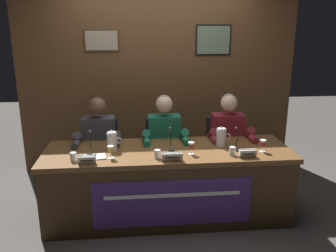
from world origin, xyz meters
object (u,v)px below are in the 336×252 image
object	(u,v)px
water_cup_right	(232,152)
juice_glass_right	(263,144)
juice_glass_center	(191,146)
microphone_left	(90,147)
microphone_right	(238,143)
conference_table	(169,176)
nameplate_center	(172,157)
water_pitcher_right_side	(221,137)
document_stack_left	(94,157)
panelist_left	(99,143)
chair_center	(163,157)
chair_right	(223,155)
panelist_right	(229,139)
nameplate_left	(87,160)
water_pitcher_left_side	(112,141)
water_cup_center	(157,155)
water_cup_left	(73,157)
panelist_center	(165,141)
nameplate_right	(248,153)
juice_glass_left	(111,150)
chair_left	(101,159)
microphone_center	(171,143)

from	to	relation	value
water_cup_right	juice_glass_right	bearing A→B (deg)	11.65
juice_glass_center	microphone_left	bearing A→B (deg)	174.07
juice_glass_right	microphone_right	world-z (taller)	microphone_right
conference_table	juice_glass_center	size ratio (longest dim) A/B	20.22
microphone_right	juice_glass_right	bearing A→B (deg)	-19.51
nameplate_center	water_pitcher_right_side	bearing A→B (deg)	33.89
microphone_left	document_stack_left	distance (m)	0.14
panelist_left	chair_center	size ratio (longest dim) A/B	1.37
chair_right	panelist_right	world-z (taller)	panelist_right
panelist_left	juice_glass_right	size ratio (longest dim) A/B	9.76
panelist_right	microphone_right	bearing A→B (deg)	-93.56
nameplate_left	panelist_left	bearing A→B (deg)	86.98
microphone_left	document_stack_left	bearing A→B (deg)	-64.47
water_pitcher_right_side	conference_table	bearing A→B (deg)	-163.41
juice_glass_right	water_pitcher_left_side	xyz separation A→B (m)	(-1.50, 0.19, 0.01)
juice_glass_center	panelist_right	size ratio (longest dim) A/B	0.10
chair_right	water_cup_right	bearing A→B (deg)	-99.05
water_pitcher_right_side	water_cup_center	bearing A→B (deg)	-156.48
panelist_right	juice_glass_right	xyz separation A→B (m)	(0.20, -0.54, 0.12)
water_cup_left	panelist_center	xyz separation A→B (m)	(0.91, 0.62, -0.07)
nameplate_right	water_cup_right	bearing A→B (deg)	152.39
juice_glass_center	microphone_right	size ratio (longest dim) A/B	0.57
water_pitcher_left_side	water_cup_right	bearing A→B (deg)	-12.26
water_cup_left	panelist_left	bearing A→B (deg)	74.52
juice_glass_left	microphone_left	xyz separation A→B (m)	(-0.21, 0.14, -0.01)
chair_left	juice_glass_right	bearing A→B (deg)	-23.77
nameplate_left	water_cup_left	distance (m)	0.16
juice_glass_right	chair_right	bearing A→B (deg)	105.20
microphone_center	nameplate_right	bearing A→B (deg)	-21.25
nameplate_left	water_cup_right	world-z (taller)	water_cup_right
panelist_center	nameplate_center	bearing A→B (deg)	-89.34
microphone_left	water_pitcher_right_side	bearing A→B (deg)	5.03
juice_glass_center	panelist_right	xyz separation A→B (m)	(0.52, 0.54, -0.12)
water_cup_left	water_pitcher_right_side	size ratio (longest dim) A/B	0.40
panelist_right	juice_glass_left	bearing A→B (deg)	-156.04
nameplate_center	document_stack_left	distance (m)	0.75
chair_right	nameplate_left	bearing A→B (deg)	-149.17
juice_glass_left	water_cup_center	distance (m)	0.45
juice_glass_left	microphone_center	world-z (taller)	microphone_center
water_cup_left	panelist_center	size ratio (longest dim) A/B	0.07
water_cup_right	water_pitcher_left_side	distance (m)	1.20
microphone_center	juice_glass_right	distance (m)	0.92
nameplate_right	panelist_center	bearing A→B (deg)	137.65
conference_table	nameplate_center	bearing A→B (deg)	-87.81
water_cup_right	water_pitcher_right_side	xyz separation A→B (m)	(-0.04, 0.29, 0.06)
nameplate_right	water_pitcher_right_side	bearing A→B (deg)	116.25
microphone_left	chair_left	bearing A→B (deg)	86.48
chair_center	microphone_center	size ratio (longest dim) A/B	4.08
nameplate_left	chair_center	distance (m)	1.24
chair_center	water_cup_center	xyz separation A→B (m)	(-0.12, -0.82, 0.35)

